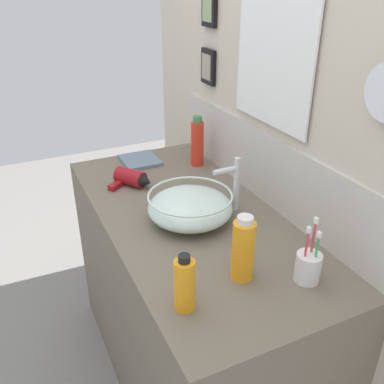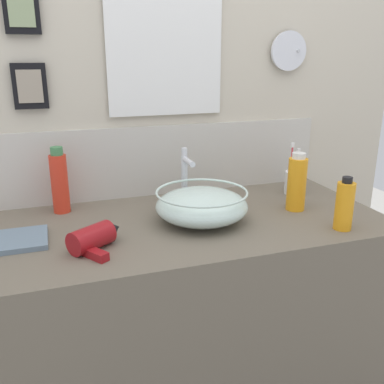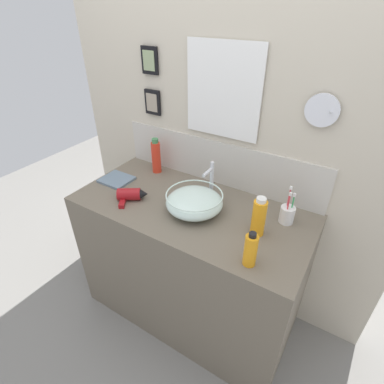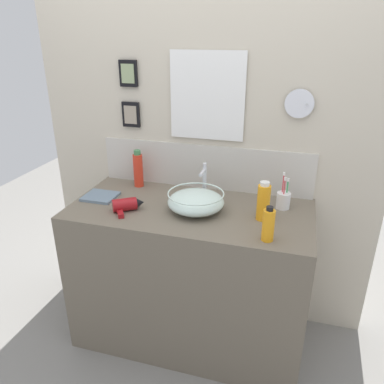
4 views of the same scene
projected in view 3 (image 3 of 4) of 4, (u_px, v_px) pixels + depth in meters
name	position (u px, v px, depth m)	size (l,w,h in m)	color
ground_plane	(191.00, 307.00, 2.16)	(6.00, 6.00, 0.00)	gray
vanity_counter	(190.00, 263.00, 1.92)	(1.35, 0.64, 0.89)	#6B6051
back_panel	(222.00, 131.00, 1.75)	(2.10, 0.10, 2.45)	beige
glass_bowl_sink	(194.00, 202.00, 1.61)	(0.31, 0.31, 0.11)	silver
faucet	(211.00, 177.00, 1.71)	(0.02, 0.11, 0.21)	silver
hair_drier	(131.00, 195.00, 1.71)	(0.18, 0.19, 0.07)	maroon
toothbrush_cup	(287.00, 214.00, 1.54)	(0.08, 0.08, 0.21)	white
lotion_bottle	(259.00, 217.00, 1.43)	(0.07, 0.07, 0.21)	orange
soap_dispenser	(251.00, 250.00, 1.27)	(0.06, 0.06, 0.17)	orange
shampoo_bottle	(156.00, 156.00, 1.96)	(0.06, 0.06, 0.24)	red
hand_towel	(117.00, 180.00, 1.91)	(0.19, 0.17, 0.02)	slate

